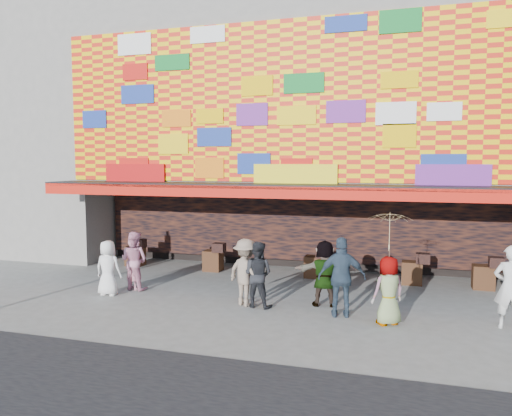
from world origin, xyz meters
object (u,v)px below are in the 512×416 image
Objects in this scene: parasol at (390,232)px; ped_b at (134,264)px; ped_d at (246,272)px; ped_h at (510,287)px; ped_c at (257,274)px; ped_g at (388,291)px; ped_e at (342,277)px; ped_i at (134,261)px; ped_a at (108,268)px; ped_f at (325,273)px.

ped_b is at bearing 170.90° from parasol.
ped_d is 0.92× the size of ped_h.
ped_c is 3.31m from ped_g.
ped_e is 1.05× the size of parasol.
ped_i is at bearing 17.53° from ped_d.
ped_a is 0.91× the size of ped_c.
ped_h is at bearing 164.16° from ped_f.
ped_h is 1.02× the size of parasol.
ped_a is 7.71m from parasol.
ped_b is at bearing -19.15° from ped_e.
ped_h is at bearing -150.89° from ped_b.
ped_f is at bearing -137.20° from ped_d.
ped_e is 1.12× the size of ped_f.
ped_f is 1.01× the size of ped_i.
ped_e is at bearing 179.92° from ped_c.
ped_d is at bearing -16.55° from ped_e.
ped_c is at bearing 11.53° from ped_f.
ped_f reaches higher than ped_a.
ped_d is (3.98, 0.17, 0.10)m from ped_a.
parasol is (1.09, -0.28, 1.18)m from ped_e.
ped_h reaches higher than ped_a.
ped_b is 0.78× the size of ped_e.
parasol is (3.27, -0.48, 1.30)m from ped_c.
parasol reaches higher than ped_a.
ped_h is (3.69, 0.23, -0.02)m from ped_e.
ped_i is (0.36, 0.78, 0.08)m from ped_a.
ped_d is at bearing -178.68° from ped_a.
ped_b is at bearing -113.67° from ped_a.
ped_a is 0.90× the size of ped_f.
ped_a is at bearing 29.57° from ped_d.
ped_f is at bearing -154.97° from ped_c.
ped_h is (10.18, 0.15, 0.17)m from ped_a.
ped_e is 1.03× the size of ped_h.
ped_b is 0.96× the size of ped_g.
ped_i reaches higher than ped_g.
ped_c is at bearing -2.23° from ped_h.
ped_d is 1.02× the size of ped_i.
ped_g reaches higher than ped_a.
ped_b is 0.10m from ped_i.
parasol is at bearing 154.60° from ped_e.
ped_a is 3.99m from ped_d.
ped_b is 0.80× the size of ped_h.
ped_c is at bearing 171.58° from parasol.
ped_c is 2.19m from ped_e.
ped_f is at bearing -177.39° from ped_i.
ped_d is at bearing -1.53° from ped_c.
ped_c is 4.00m from ped_i.
ped_d reaches higher than ped_a.
ped_e is at bearing 178.24° from ped_a.
ped_f reaches higher than ped_c.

